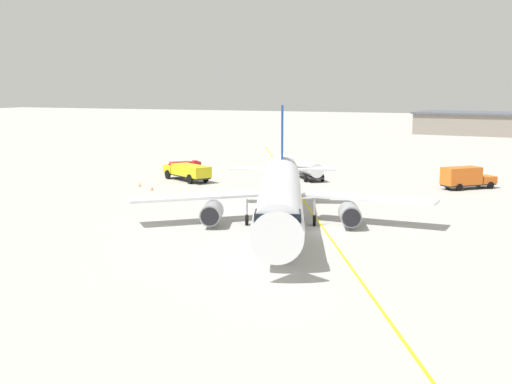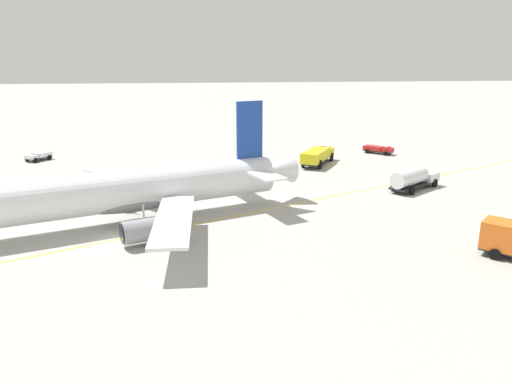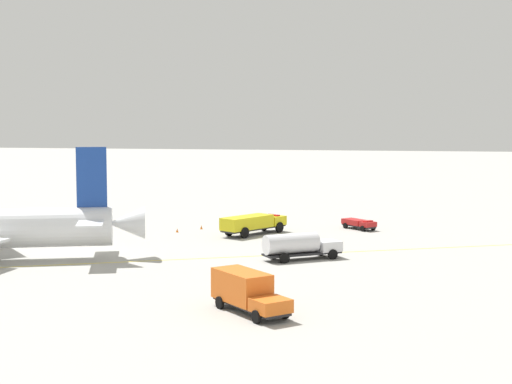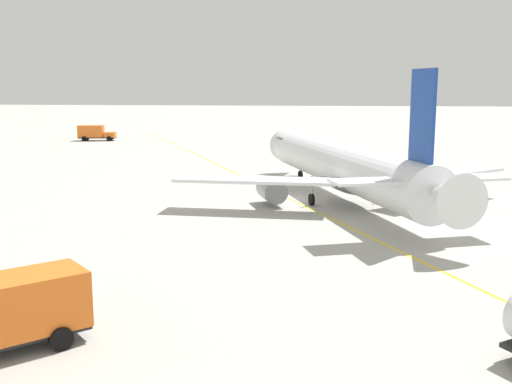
{
  "view_description": "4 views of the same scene",
  "coord_description": "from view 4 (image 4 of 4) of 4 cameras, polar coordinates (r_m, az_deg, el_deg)",
  "views": [
    {
      "loc": [
        -18.85,
        64.23,
        14.36
      ],
      "look_at": [
        7.27,
        1.2,
        3.79
      ],
      "focal_mm": 48.48,
      "sensor_mm": 36.0,
      "label": 1
    },
    {
      "loc": [
        -43.87,
        -7.62,
        16.62
      ],
      "look_at": [
        -1.51,
        -13.36,
        4.74
      ],
      "focal_mm": 33.91,
      "sensor_mm": 36.0,
      "label": 2
    },
    {
      "loc": [
        -67.57,
        -47.4,
        15.02
      ],
      "look_at": [
        -8.07,
        -35.69,
        9.28
      ],
      "focal_mm": 54.65,
      "sensor_mm": 36.0,
      "label": 3
    },
    {
      "loc": [
        3.72,
        -56.69,
        10.72
      ],
      "look_at": [
        -1.51,
        -13.36,
        3.03
      ],
      "focal_mm": 41.74,
      "sensor_mm": 36.0,
      "label": 4
    }
  ],
  "objects": [
    {
      "name": "airliner_main",
      "position": [
        56.84,
        8.35,
        2.37
      ],
      "size": [
        30.66,
        39.59,
        12.0
      ],
      "rotation": [
        0.0,
        0.0,
        1.92
      ],
      "color": "white",
      "rests_on": "ground_plane"
    },
    {
      "name": "taxiway_centreline",
      "position": [
        54.0,
        4.97,
        -1.49
      ],
      "size": [
        78.0,
        164.39,
        0.01
      ],
      "rotation": [
        0.0,
        0.0,
        2.01
      ],
      "color": "yellow",
      "rests_on": "ground_plane"
    },
    {
      "name": "ground_plane",
      "position": [
        57.82,
        3.07,
        -0.71
      ],
      "size": [
        600.0,
        600.0,
        0.0
      ],
      "primitive_type": "plane",
      "color": "#ADAAA3"
    },
    {
      "name": "catering_truck_truck_extra",
      "position": [
        26.73,
        -23.27,
        -10.66
      ],
      "size": [
        7.47,
        7.35,
        3.1
      ],
      "rotation": [
        0.0,
        0.0,
        3.91
      ],
      "color": "#232326",
      "rests_on": "ground_plane"
    },
    {
      "name": "catering_truck_truck",
      "position": [
        126.36,
        -15.23,
        5.53
      ],
      "size": [
        7.73,
        3.69,
        3.1
      ],
      "rotation": [
        0.0,
        0.0,
        0.16
      ],
      "color": "#232326",
      "rests_on": "ground_plane"
    }
  ]
}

